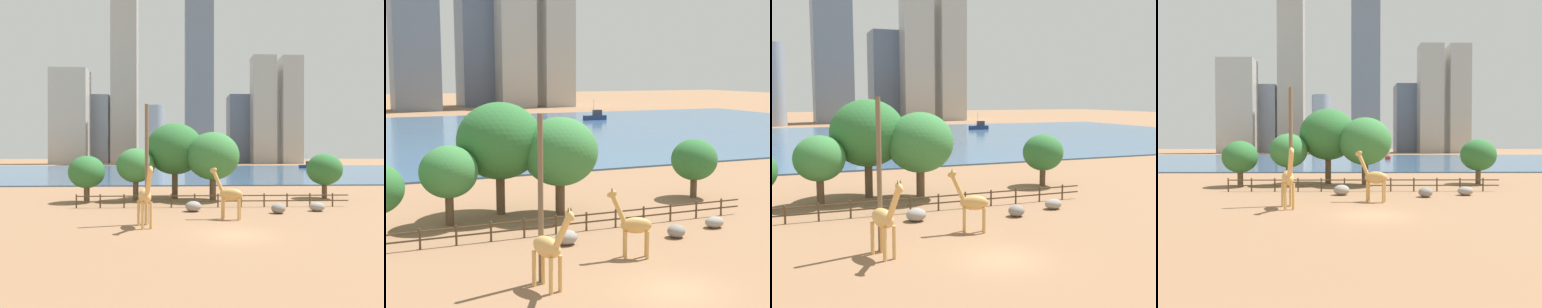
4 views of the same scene
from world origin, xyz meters
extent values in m
plane|color=#8C6647|center=(0.00, 80.00, 0.00)|extent=(400.00, 400.00, 0.00)
cube|color=#3D6084|center=(0.00, 77.00, 0.10)|extent=(180.00, 86.00, 0.20)
cylinder|color=tan|center=(-5.35, 2.13, 0.92)|extent=(0.27, 0.27, 1.85)
cylinder|color=tan|center=(-5.90, 1.97, 0.92)|extent=(0.27, 0.27, 1.85)
cylinder|color=tan|center=(-5.76, 3.50, 0.92)|extent=(0.27, 0.27, 1.85)
cylinder|color=tan|center=(-6.31, 3.34, 0.92)|extent=(0.27, 0.27, 1.85)
ellipsoid|color=tan|center=(-5.83, 2.73, 2.17)|extent=(1.37, 2.19, 1.07)
cylinder|color=tan|center=(-5.46, 1.49, 3.26)|extent=(0.70, 1.38, 1.92)
ellipsoid|color=tan|center=(-5.31, 0.98, 4.13)|extent=(0.54, 0.85, 0.71)
cone|color=brown|center=(-5.23, 1.01, 4.44)|extent=(0.12, 0.12, 0.19)
cone|color=brown|center=(-5.39, 0.96, 4.44)|extent=(0.12, 0.12, 0.19)
cylinder|color=tan|center=(-0.04, 5.41, 0.83)|extent=(0.25, 0.25, 1.66)
cylinder|color=tan|center=(0.14, 5.89, 0.83)|extent=(0.25, 0.25, 1.66)
cylinder|color=tan|center=(1.17, 4.96, 0.83)|extent=(0.25, 0.25, 1.66)
cylinder|color=tan|center=(1.35, 5.45, 0.83)|extent=(0.25, 0.25, 1.66)
ellipsoid|color=tan|center=(0.65, 5.43, 1.95)|extent=(1.97, 1.32, 0.96)
cylinder|color=tan|center=(-0.34, 5.79, 2.98)|extent=(1.05, 0.63, 1.80)
ellipsoid|color=tan|center=(-0.68, 5.92, 3.82)|extent=(0.76, 0.52, 0.59)
cone|color=brown|center=(-0.71, 5.85, 4.10)|extent=(0.11, 0.11, 0.17)
cone|color=brown|center=(-0.66, 5.99, 4.10)|extent=(0.11, 0.11, 0.17)
cylinder|color=brown|center=(-5.77, 3.79, 4.38)|extent=(0.28, 0.28, 8.75)
ellipsoid|color=gray|center=(-2.11, 9.48, 0.46)|extent=(1.43, 1.23, 0.92)
ellipsoid|color=gray|center=(8.93, 9.23, 0.40)|extent=(1.38, 1.06, 0.79)
ellipsoid|color=gray|center=(5.14, 8.15, 0.43)|extent=(1.22, 1.14, 0.85)
cylinder|color=#4C3826|center=(-13.00, 12.00, 0.65)|extent=(0.14, 0.14, 1.30)
cylinder|color=#4C3826|center=(-10.77, 12.00, 0.65)|extent=(0.14, 0.14, 1.30)
cylinder|color=#4C3826|center=(-8.54, 12.00, 0.65)|extent=(0.14, 0.14, 1.30)
cylinder|color=#4C3826|center=(-6.31, 12.00, 0.65)|extent=(0.14, 0.14, 1.30)
cylinder|color=#4C3826|center=(-4.08, 12.00, 0.65)|extent=(0.14, 0.14, 1.30)
cylinder|color=#4C3826|center=(-1.86, 12.00, 0.65)|extent=(0.14, 0.14, 1.30)
cylinder|color=#4C3826|center=(0.37, 12.00, 0.65)|extent=(0.14, 0.14, 1.30)
cylinder|color=#4C3826|center=(2.60, 12.00, 0.65)|extent=(0.14, 0.14, 1.30)
cylinder|color=#4C3826|center=(4.83, 12.00, 0.65)|extent=(0.14, 0.14, 1.30)
cylinder|color=#4C3826|center=(7.06, 12.00, 0.65)|extent=(0.14, 0.14, 1.30)
cylinder|color=#4C3826|center=(9.29, 12.00, 0.65)|extent=(0.14, 0.14, 1.30)
cylinder|color=#4C3826|center=(11.52, 12.00, 0.65)|extent=(0.14, 0.14, 1.30)
cube|color=#4C3826|center=(0.00, 12.00, 1.10)|extent=(26.10, 0.08, 0.10)
cube|color=#4C3826|center=(0.00, 12.00, 0.59)|extent=(26.10, 0.08, 0.10)
cylinder|color=brown|center=(-12.98, 16.03, 0.84)|extent=(0.59, 0.59, 1.69)
ellipsoid|color=#2D6B33|center=(-12.98, 16.03, 3.20)|extent=(3.78, 3.78, 3.40)
cylinder|color=brown|center=(13.27, 18.32, 0.86)|extent=(0.57, 0.57, 1.73)
ellipsoid|color=#2D6B33|center=(13.27, 18.32, 3.32)|extent=(3.97, 3.97, 3.58)
cylinder|color=brown|center=(-7.99, 17.12, 1.09)|extent=(0.60, 0.60, 2.19)
ellipsoid|color=#387A3D|center=(-7.99, 17.12, 3.84)|extent=(4.13, 4.13, 3.72)
cylinder|color=brown|center=(0.38, 17.02, 1.27)|extent=(0.71, 0.71, 2.54)
ellipsoid|color=#387A3D|center=(0.38, 17.02, 4.86)|extent=(5.79, 5.79, 5.21)
cylinder|color=brown|center=(-3.76, 18.94, 1.53)|extent=(0.67, 0.67, 3.06)
ellipsoid|color=#2D6B33|center=(-3.76, 18.94, 5.65)|extent=(6.49, 6.49, 5.84)
cube|color=navy|center=(38.83, 95.35, 0.71)|extent=(5.16, 2.12, 1.01)
cube|color=#333338|center=(39.46, 95.38, 1.82)|extent=(1.89, 1.32, 1.22)
cylinder|color=silver|center=(38.58, 95.33, 2.99)|extent=(0.13, 0.13, 3.55)
cube|color=#B22D28|center=(9.92, 80.21, 0.61)|extent=(2.03, 4.25, 0.82)
cube|color=silver|center=(9.99, 80.71, 1.51)|extent=(1.18, 1.59, 0.98)
cube|color=#ADA89E|center=(50.61, 153.83, 25.06)|extent=(9.58, 15.55, 50.13)
cube|color=slate|center=(6.92, 148.02, 50.22)|extent=(12.61, 14.50, 100.44)
cube|color=gray|center=(-40.45, 158.01, 16.34)|extent=(10.08, 8.39, 32.68)
cube|color=slate|center=(28.35, 162.75, 16.78)|extent=(11.56, 13.46, 33.56)
cylinder|color=#939EAD|center=(-12.31, 135.27, 12.50)|extent=(8.03, 8.03, 25.01)
cube|color=#ADA89E|center=(-28.15, 157.73, 50.50)|extent=(12.24, 9.66, 101.01)
cube|color=#B7B2A8|center=(-50.81, 145.91, 21.13)|extent=(16.16, 10.95, 42.27)
cube|color=#ADA89E|center=(37.65, 151.68, 25.24)|extent=(10.91, 8.99, 50.48)
camera|label=1|loc=(-3.67, -23.53, 5.23)|focal=35.00mm
camera|label=2|loc=(-15.35, -23.92, 10.79)|focal=55.00mm
camera|label=3|loc=(-10.91, -22.72, 8.71)|focal=45.00mm
camera|label=4|loc=(-1.67, -23.81, 4.64)|focal=35.00mm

